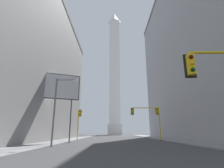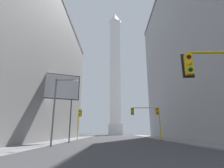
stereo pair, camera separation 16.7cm
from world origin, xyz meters
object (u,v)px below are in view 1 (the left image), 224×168
billboard_sign (57,88)px  obelisk (115,71)px  street_lamp (59,103)px  traffic_light_mid_right (150,115)px  traffic_light_mid_left (79,120)px

billboard_sign → obelisk: bearing=81.7°
obelisk → street_lamp: bearing=-95.8°
traffic_light_mid_right → billboard_sign: billboard_sign is taller
traffic_light_mid_right → street_lamp: 19.34m
street_lamp → billboard_sign: billboard_sign is taller
street_lamp → traffic_light_mid_right: bearing=46.8°
traffic_light_mid_right → traffic_light_mid_left: traffic_light_mid_right is taller
obelisk → traffic_light_mid_right: 66.35m
obelisk → traffic_light_mid_left: 66.33m
traffic_light_mid_left → street_lamp: street_lamp is taller
street_lamp → billboard_sign: 7.37m
obelisk → traffic_light_mid_right: obelisk is taller
traffic_light_mid_right → traffic_light_mid_left: 13.69m
obelisk → street_lamp: obelisk is taller
obelisk → traffic_light_mid_right: (5.77, -58.87, -30.05)m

